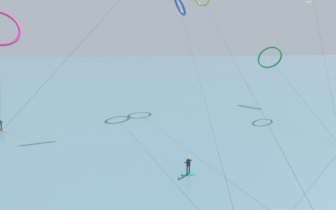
% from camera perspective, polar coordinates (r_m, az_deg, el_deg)
% --- Properties ---
extents(sea_water, '(400.00, 200.00, 0.08)m').
position_cam_1_polar(sea_water, '(110.85, -5.30, 6.92)').
color(sea_water, slate).
rests_on(sea_water, ground).
extents(surfer_coral, '(1.40, 0.68, 1.70)m').
position_cam_1_polar(surfer_coral, '(43.61, -31.15, -3.66)').
color(surfer_coral, '#EA7260').
rests_on(surfer_coral, ground).
extents(surfer_teal, '(1.40, 0.71, 1.70)m').
position_cam_1_polar(surfer_teal, '(25.83, 4.18, -12.56)').
color(surfer_teal, teal).
rests_on(surfer_teal, ground).
extents(kite_emerald, '(5.36, 27.15, 10.88)m').
position_cam_1_polar(kite_emerald, '(57.81, 20.16, 9.17)').
color(kite_emerald, '#199351').
rests_on(kite_emerald, ground).
extents(kite_cobalt, '(3.63, 41.04, 19.66)m').
position_cam_1_polar(kite_cobalt, '(51.86, 2.47, 19.64)').
color(kite_cobalt, '#2647B7').
rests_on(kite_cobalt, ground).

